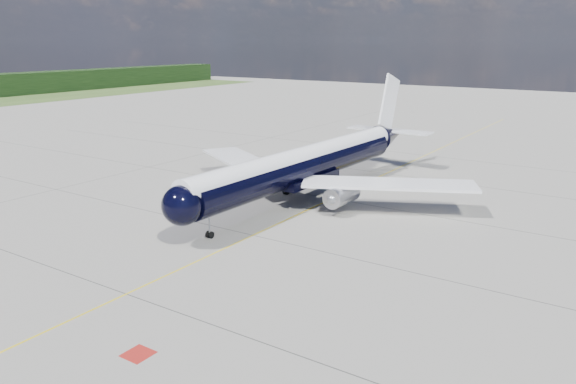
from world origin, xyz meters
name	(u,v)px	position (x,y,z in m)	size (l,w,h in m)	color
ground	(352,189)	(0.00, 30.00, 0.00)	(320.00, 320.00, 0.00)	#9A978E
taxiway_centerline	(332,199)	(0.00, 25.00, 0.00)	(0.16, 160.00, 0.01)	yellow
red_marking	(138,354)	(6.80, -10.00, 0.00)	(1.60, 1.60, 0.01)	maroon
main_airliner	(310,163)	(-2.35, 23.85, 4.09)	(37.49, 45.60, 13.18)	black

